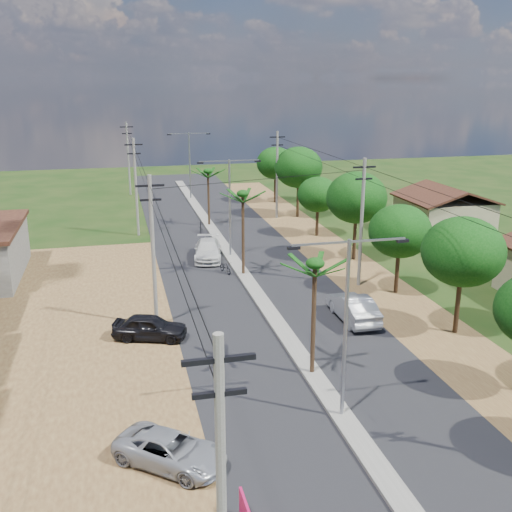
% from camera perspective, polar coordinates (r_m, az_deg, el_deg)
% --- Properties ---
extents(ground, '(160.00, 160.00, 0.00)m').
position_cam_1_polar(ground, '(27.09, 8.13, -14.99)').
color(ground, black).
rests_on(ground, ground).
extents(road, '(12.00, 110.00, 0.04)m').
position_cam_1_polar(road, '(39.99, 0.31, -4.06)').
color(road, black).
rests_on(road, ground).
extents(median, '(1.00, 90.00, 0.18)m').
position_cam_1_polar(median, '(42.71, -0.64, -2.60)').
color(median, '#605E56').
rests_on(median, ground).
extents(dirt_lot_west, '(18.00, 46.00, 0.04)m').
position_cam_1_polar(dirt_lot_west, '(33.12, -23.01, -10.03)').
color(dirt_lot_west, '#52341C').
rests_on(dirt_lot_west, ground).
extents(dirt_shoulder_east, '(5.00, 90.00, 0.03)m').
position_cam_1_polar(dirt_shoulder_east, '(42.69, 11.48, -3.05)').
color(dirt_shoulder_east, '#52341C').
rests_on(dirt_shoulder_east, ground).
extents(house_east_far, '(7.60, 7.50, 4.60)m').
position_cam_1_polar(house_east_far, '(58.88, 17.47, 4.32)').
color(house_east_far, gray).
rests_on(house_east_far, ground).
extents(tree_east_c, '(4.60, 4.60, 6.83)m').
position_cam_1_polar(tree_east_c, '(35.15, 19.12, 0.38)').
color(tree_east_c, black).
rests_on(tree_east_c, ground).
extents(tree_east_d, '(4.20, 4.20, 6.13)m').
position_cam_1_polar(tree_east_d, '(40.99, 13.55, 2.31)').
color(tree_east_d, black).
rests_on(tree_east_d, ground).
extents(tree_east_e, '(4.80, 4.80, 7.14)m').
position_cam_1_polar(tree_east_e, '(47.99, 9.56, 5.50)').
color(tree_east_e, black).
rests_on(tree_east_e, ground).
extents(tree_east_f, '(3.80, 3.80, 5.52)m').
position_cam_1_polar(tree_east_f, '(55.40, 5.92, 5.84)').
color(tree_east_f, black).
rests_on(tree_east_f, ground).
extents(tree_east_g, '(5.00, 5.00, 7.38)m').
position_cam_1_polar(tree_east_g, '(62.86, 4.07, 8.41)').
color(tree_east_g, black).
rests_on(tree_east_g, ground).
extents(tree_east_h, '(4.40, 4.40, 6.52)m').
position_cam_1_polar(tree_east_h, '(70.46, 1.86, 8.83)').
color(tree_east_h, black).
rests_on(tree_east_h, ground).
extents(palm_median_near, '(2.00, 2.00, 6.15)m').
position_cam_1_polar(palm_median_near, '(28.20, 5.64, -1.21)').
color(palm_median_near, black).
rests_on(palm_median_near, ground).
extents(palm_median_mid, '(2.00, 2.00, 6.55)m').
position_cam_1_polar(palm_median_mid, '(43.09, -1.26, 5.58)').
color(palm_median_mid, black).
rests_on(palm_median_mid, ground).
extents(palm_median_far, '(2.00, 2.00, 5.85)m').
position_cam_1_polar(palm_median_far, '(58.71, -4.59, 7.84)').
color(palm_median_far, black).
rests_on(palm_median_far, ground).
extents(streetlight_near, '(5.10, 0.18, 8.00)m').
position_cam_1_polar(streetlight_near, '(24.94, 8.57, -5.58)').
color(streetlight_near, gray).
rests_on(streetlight_near, ground).
extents(streetlight_mid, '(5.10, 0.18, 8.00)m').
position_cam_1_polar(streetlight_mid, '(48.11, -2.52, 5.38)').
color(streetlight_mid, gray).
rests_on(streetlight_mid, ground).
extents(streetlight_far, '(5.10, 0.18, 8.00)m').
position_cam_1_polar(streetlight_far, '(72.51, -6.34, 9.08)').
color(streetlight_far, gray).
rests_on(streetlight_far, ground).
extents(utility_pole_w_a, '(1.60, 0.24, 9.00)m').
position_cam_1_polar(utility_pole_w_a, '(14.83, -3.30, -22.55)').
color(utility_pole_w_a, '#605E56').
rests_on(utility_pole_w_a, ground).
extents(utility_pole_w_b, '(1.60, 0.24, 9.00)m').
position_cam_1_polar(utility_pole_w_b, '(34.69, -9.78, 0.68)').
color(utility_pole_w_b, '#605E56').
rests_on(utility_pole_w_b, ground).
extents(utility_pole_w_c, '(1.60, 0.24, 9.00)m').
position_cam_1_polar(utility_pole_w_c, '(56.17, -11.37, 6.66)').
color(utility_pole_w_c, '#605E56').
rests_on(utility_pole_w_c, ground).
extents(utility_pole_w_d, '(1.60, 0.24, 9.00)m').
position_cam_1_polar(utility_pole_w_d, '(76.95, -12.07, 9.22)').
color(utility_pole_w_d, '#605E56').
rests_on(utility_pole_w_d, ground).
extents(utility_pole_e_b, '(1.60, 0.24, 9.00)m').
position_cam_1_polar(utility_pole_e_b, '(41.85, 10.04, 3.40)').
color(utility_pole_e_b, '#605E56').
rests_on(utility_pole_e_b, ground).
extents(utility_pole_e_c, '(1.60, 0.24, 9.00)m').
position_cam_1_polar(utility_pole_e_c, '(62.28, 2.02, 7.92)').
color(utility_pole_e_c, '#605E56').
rests_on(utility_pole_e_c, ground).
extents(car_silver_mid, '(1.73, 4.93, 1.62)m').
position_cam_1_polar(car_silver_mid, '(36.68, 9.24, -4.91)').
color(car_silver_mid, '#92959A').
rests_on(car_silver_mid, ground).
extents(car_white_far, '(2.94, 5.44, 1.50)m').
position_cam_1_polar(car_white_far, '(48.54, -4.60, 0.53)').
color(car_white_far, '#B3B4AF').
rests_on(car_white_far, ground).
extents(car_parked_silver, '(4.72, 4.38, 1.23)m').
position_cam_1_polar(car_parked_silver, '(23.95, -8.12, -17.91)').
color(car_parked_silver, '#92959A').
rests_on(car_parked_silver, ground).
extents(car_parked_dark, '(4.46, 2.88, 1.41)m').
position_cam_1_polar(car_parked_dark, '(34.26, -10.07, -6.73)').
color(car_parked_dark, black).
rests_on(car_parked_dark, ground).
extents(moto_rider_west_a, '(1.05, 1.80, 0.90)m').
position_cam_1_polar(moto_rider_west_a, '(45.02, -2.94, -1.12)').
color(moto_rider_west_a, black).
rests_on(moto_rider_west_a, ground).
extents(moto_rider_west_b, '(0.78, 1.88, 1.09)m').
position_cam_1_polar(moto_rider_west_b, '(57.12, -5.30, 2.76)').
color(moto_rider_west_b, black).
rests_on(moto_rider_west_b, ground).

